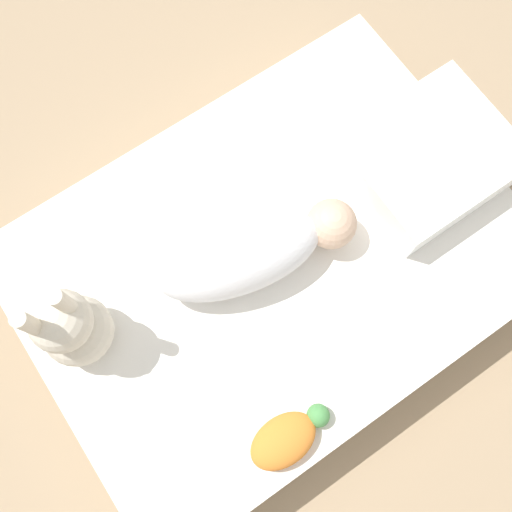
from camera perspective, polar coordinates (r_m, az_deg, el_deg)
ground_plane at (r=1.62m, az=1.37°, el=-2.23°), size 12.00×12.00×0.00m
bed_mattress at (r=1.52m, az=1.46°, el=-1.31°), size 1.17×0.86×0.21m
swaddled_baby at (r=1.34m, az=-0.49°, el=0.44°), size 0.49×0.26×0.16m
pillow at (r=1.51m, az=16.18°, el=8.94°), size 0.36×0.32×0.11m
bunny_plush at (r=1.31m, az=-17.22°, el=-6.46°), size 0.16×0.16×0.34m
turtle_plush at (r=1.34m, az=3.02°, el=-16.90°), size 0.20×0.10×0.06m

